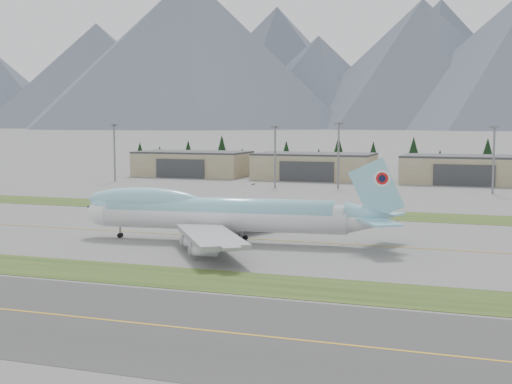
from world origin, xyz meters
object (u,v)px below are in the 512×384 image
at_px(hangar_right, 466,169).
at_px(service_vehicle_a, 253,184).
at_px(boeing_747_freighter, 220,213).
at_px(hangar_center, 315,166).
at_px(hangar_left, 193,164).
at_px(service_vehicle_b, 369,189).

xyz_separation_m(hangar_right, service_vehicle_a, (-75.90, -31.36, -5.39)).
relative_size(boeing_747_freighter, hangar_center, 1.36).
distance_m(boeing_747_freighter, hangar_right, 159.98).
height_order(hangar_left, service_vehicle_a, hangar_left).
relative_size(hangar_left, service_vehicle_a, 15.76).
height_order(hangar_right, service_vehicle_a, hangar_right).
bearing_deg(boeing_747_freighter, hangar_right, 69.81).
bearing_deg(hangar_left, service_vehicle_a, -38.73).
bearing_deg(service_vehicle_b, hangar_left, 75.17).
relative_size(service_vehicle_a, service_vehicle_b, 0.82).
relative_size(hangar_center, hangar_right, 1.00).
bearing_deg(hangar_left, hangar_center, 0.00).
xyz_separation_m(hangar_center, service_vehicle_b, (28.67, -33.65, -5.39)).
bearing_deg(hangar_right, service_vehicle_a, -157.55).
relative_size(hangar_left, hangar_center, 1.00).
height_order(hangar_center, service_vehicle_a, hangar_center).
bearing_deg(service_vehicle_a, hangar_left, 123.56).
distance_m(hangar_right, service_vehicle_b, 46.29).
bearing_deg(hangar_right, hangar_center, 180.00).
distance_m(hangar_center, service_vehicle_b, 44.53).
relative_size(hangar_right, service_vehicle_b, 12.97).
bearing_deg(service_vehicle_b, hangar_right, -35.88).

